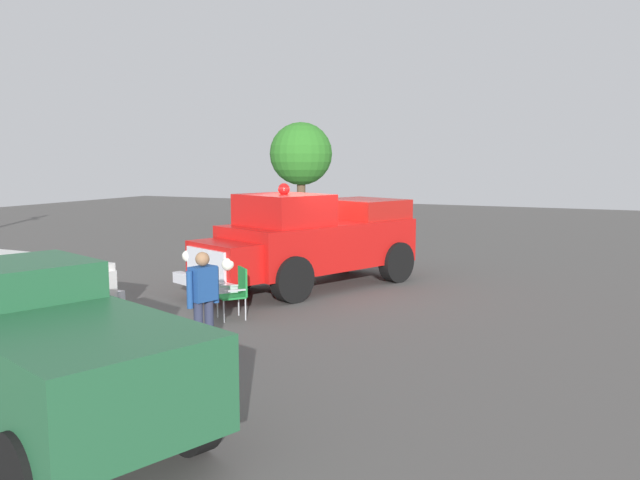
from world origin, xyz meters
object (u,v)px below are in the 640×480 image
(parked_pickup, at_px, (44,350))
(spectator_standing, at_px, (203,295))
(vintage_fire_truck, at_px, (313,239))
(oak_tree_left, at_px, (301,154))
(lawn_chair_by_car, at_px, (237,289))

(parked_pickup, bearing_deg, spectator_standing, -87.72)
(vintage_fire_truck, xyz_separation_m, oak_tree_left, (6.70, -12.91, 2.15))
(lawn_chair_by_car, xyz_separation_m, spectator_standing, (-0.75, 2.21, 0.37))
(vintage_fire_truck, relative_size, spectator_standing, 3.78)
(vintage_fire_truck, distance_m, lawn_chair_by_car, 3.58)
(spectator_standing, relative_size, oak_tree_left, 0.35)
(lawn_chair_by_car, height_order, spectator_standing, spectator_standing)
(vintage_fire_truck, height_order, oak_tree_left, oak_tree_left)
(parked_pickup, bearing_deg, vintage_fire_truck, -84.48)
(parked_pickup, bearing_deg, lawn_chair_by_car, -80.98)
(lawn_chair_by_car, relative_size, spectator_standing, 0.61)
(parked_pickup, height_order, oak_tree_left, oak_tree_left)
(vintage_fire_truck, distance_m, oak_tree_left, 14.71)
(spectator_standing, bearing_deg, vintage_fire_truck, -82.62)
(vintage_fire_truck, bearing_deg, spectator_standing, 97.38)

